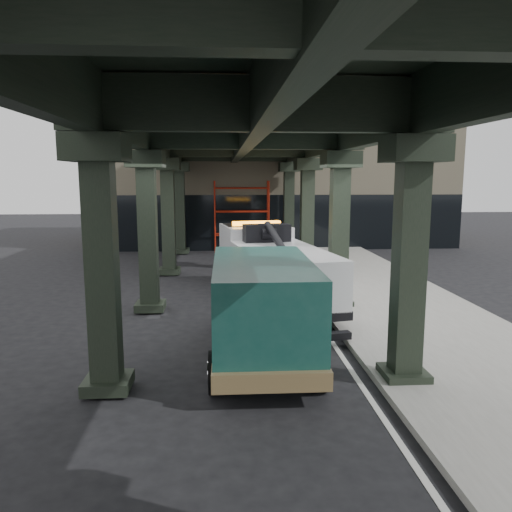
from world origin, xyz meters
name	(u,v)px	position (x,y,z in m)	size (l,w,h in m)	color
ground	(262,328)	(0.00, 0.00, 0.00)	(90.00, 90.00, 0.00)	black
sidewalk	(394,305)	(4.50, 2.00, 0.07)	(5.00, 40.00, 0.15)	gray
lane_stripe	(310,308)	(1.70, 2.00, 0.01)	(0.12, 38.00, 0.01)	silver
viaduct	(244,136)	(-0.40, 2.00, 5.46)	(7.40, 32.00, 6.40)	black
building	(268,180)	(2.00, 20.00, 4.00)	(22.00, 10.00, 8.00)	#C6B793
scaffolding	(242,215)	(0.00, 14.64, 2.11)	(3.08, 0.88, 4.00)	#B0200E
tow_truck	(269,263)	(0.47, 3.01, 1.34)	(3.59, 8.60, 2.74)	black
towed_van	(261,305)	(-0.22, -2.36, 1.28)	(2.41, 5.90, 2.38)	#12433B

